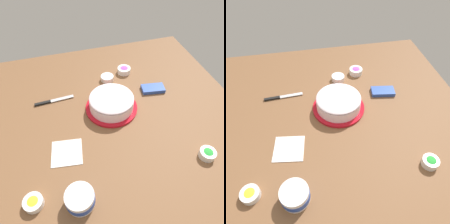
% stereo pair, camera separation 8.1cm
% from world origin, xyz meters
% --- Properties ---
extents(ground_plane, '(1.54, 1.54, 0.00)m').
position_xyz_m(ground_plane, '(0.00, 0.00, 0.00)').
color(ground_plane, brown).
extents(frosted_cake, '(0.30, 0.30, 0.10)m').
position_xyz_m(frosted_cake, '(0.02, 0.09, 0.05)').
color(frosted_cake, red).
rests_on(frosted_cake, ground_plane).
extents(frosting_tub, '(0.12, 0.12, 0.07)m').
position_xyz_m(frosting_tub, '(-0.25, -0.40, 0.04)').
color(frosting_tub, white).
rests_on(frosting_tub, ground_plane).
extents(spreading_knife, '(0.24, 0.04, 0.01)m').
position_xyz_m(spreading_knife, '(-0.32, 0.25, 0.01)').
color(spreading_knife, silver).
rests_on(spreading_knife, ground_plane).
extents(sprinkle_bowl_green, '(0.08, 0.08, 0.04)m').
position_xyz_m(sprinkle_bowl_green, '(0.38, -0.35, 0.02)').
color(sprinkle_bowl_green, white).
rests_on(sprinkle_bowl_green, ground_plane).
extents(sprinkle_bowl_rainbow, '(0.09, 0.09, 0.04)m').
position_xyz_m(sprinkle_bowl_rainbow, '(0.20, 0.40, 0.02)').
color(sprinkle_bowl_rainbow, white).
rests_on(sprinkle_bowl_rainbow, ground_plane).
extents(sprinkle_bowl_orange, '(0.09, 0.09, 0.03)m').
position_xyz_m(sprinkle_bowl_orange, '(0.07, 0.35, 0.02)').
color(sprinkle_bowl_orange, white).
rests_on(sprinkle_bowl_orange, ground_plane).
extents(sprinkle_bowl_yellow, '(0.08, 0.08, 0.04)m').
position_xyz_m(sprinkle_bowl_yellow, '(-0.44, -0.35, 0.02)').
color(sprinkle_bowl_yellow, white).
rests_on(sprinkle_bowl_yellow, ground_plane).
extents(candy_box_lower, '(0.15, 0.10, 0.02)m').
position_xyz_m(candy_box_lower, '(0.32, 0.17, 0.01)').
color(candy_box_lower, '#2D51B2').
rests_on(candy_box_lower, ground_plane).
extents(paper_napkin, '(0.17, 0.17, 0.01)m').
position_xyz_m(paper_napkin, '(-0.28, -0.14, 0.00)').
color(paper_napkin, white).
rests_on(paper_napkin, ground_plane).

